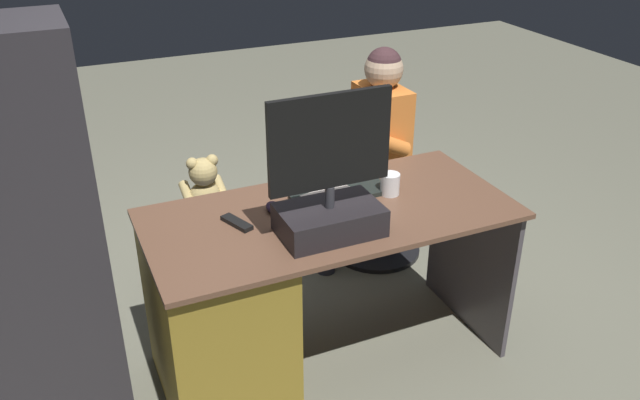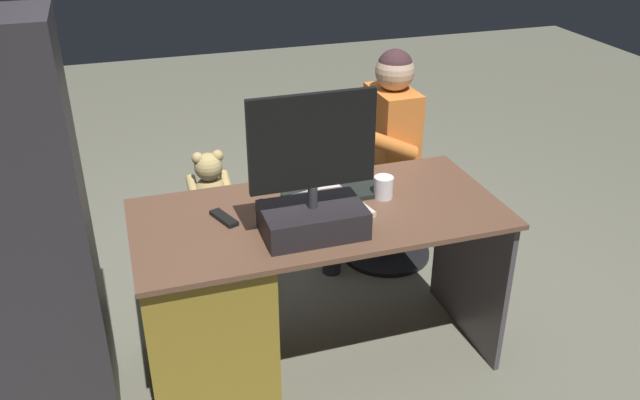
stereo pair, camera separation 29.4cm
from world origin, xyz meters
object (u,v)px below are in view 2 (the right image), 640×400
keyboard (333,195)px  office_chair_teddy (215,240)px  monitor (313,197)px  desk (226,302)px  visitor_chair (387,213)px  person (378,142)px  computer_mouse (263,205)px  teddy_bear (209,182)px  cup (383,187)px  tv_remote (224,218)px

keyboard → office_chair_teddy: 0.93m
monitor → keyboard: 0.34m
desk → visitor_chair: desk is taller
office_chair_teddy → person: size_ratio=0.44×
desk → computer_mouse: size_ratio=15.48×
office_chair_teddy → desk: bearing=84.6°
desk → teddy_bear: bearing=-95.3°
desk → person: size_ratio=1.26×
computer_mouse → cup: (-0.50, 0.05, 0.03)m
monitor → tv_remote: (0.30, -0.20, -0.14)m
computer_mouse → tv_remote: (0.17, 0.04, -0.01)m
cup → office_chair_teddy: size_ratio=0.18×
monitor → tv_remote: monitor is taller
teddy_bear → tv_remote: bearing=86.2°
computer_mouse → cup: 0.50m
keyboard → visitor_chair: keyboard is taller
computer_mouse → person: bearing=-139.9°
tv_remote → person: size_ratio=0.13×
desk → keyboard: 0.62m
computer_mouse → monitor: bearing=119.4°
teddy_bear → visitor_chair: 1.01m
tv_remote → office_chair_teddy: bearing=-115.1°
computer_mouse → visitor_chair: (-0.84, -0.64, -0.51)m
desk → computer_mouse: (-0.19, -0.09, 0.37)m
visitor_chair → teddy_bear: bearing=-1.8°
keyboard → visitor_chair: size_ratio=0.84×
office_chair_teddy → visitor_chair: same height
cup → computer_mouse: bearing=-5.7°
cup → office_chair_teddy: bearing=-48.7°
computer_mouse → person: size_ratio=0.08×
office_chair_teddy → person: 0.99m
office_chair_teddy → visitor_chair: (-0.96, 0.02, 0.01)m
computer_mouse → desk: bearing=25.3°
tv_remote → teddy_bear: tv_remote is taller
monitor → tv_remote: bearing=-33.0°
keyboard → computer_mouse: 0.30m
desk → office_chair_teddy: 0.77m
keyboard → desk: bearing=12.0°
desk → cup: cup is taller
cup → tv_remote: 0.67m
monitor → cup: 0.43m
keyboard → tv_remote: keyboard is taller
desk → visitor_chair: 1.27m
computer_mouse → tv_remote: bearing=14.0°
monitor → office_chair_teddy: 1.14m
keyboard → cup: (-0.20, 0.06, 0.04)m
desk → office_chair_teddy: bearing=-95.4°
visitor_chair → person: bearing=-1.2°
desk → keyboard: bearing=-168.0°
teddy_bear → person: size_ratio=0.26×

